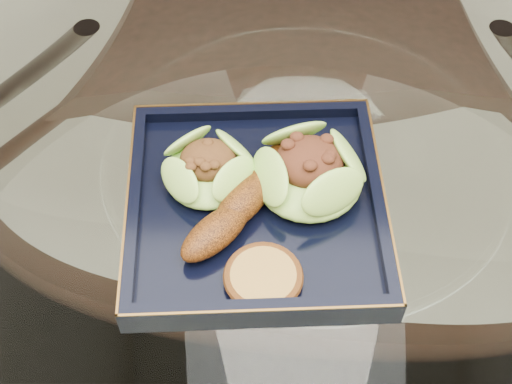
{
  "coord_description": "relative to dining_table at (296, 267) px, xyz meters",
  "views": [
    {
      "loc": [
        -0.05,
        -0.48,
        1.38
      ],
      "look_at": [
        -0.05,
        -0.03,
        0.8
      ],
      "focal_mm": 50.0,
      "sensor_mm": 36.0,
      "label": 1
    }
  ],
  "objects": [
    {
      "name": "roasted_plantain",
      "position": [
        -0.06,
        -0.04,
        0.2
      ],
      "size": [
        0.13,
        0.17,
        0.03
      ],
      "primitive_type": "ellipsoid",
      "rotation": [
        0.0,
        0.0,
        0.95
      ],
      "color": "#6B330B",
      "rests_on": "navy_plate"
    },
    {
      "name": "lettuce_wrap_left",
      "position": [
        -0.1,
        -0.0,
        0.2
      ],
      "size": [
        0.12,
        0.12,
        0.03
      ],
      "primitive_type": "ellipsoid",
      "rotation": [
        0.0,
        0.0,
        0.33
      ],
      "color": "#5F9D2D",
      "rests_on": "navy_plate"
    },
    {
      "name": "dining_table",
      "position": [
        0.0,
        0.0,
        0.0
      ],
      "size": [
        1.13,
        1.13,
        0.77
      ],
      "color": "white",
      "rests_on": "ground"
    },
    {
      "name": "crumb_patty",
      "position": [
        -0.04,
        -0.13,
        0.19
      ],
      "size": [
        0.08,
        0.08,
        0.01
      ],
      "primitive_type": "cylinder",
      "rotation": [
        0.0,
        0.0,
        -0.11
      ],
      "color": "#A57A37",
      "rests_on": "navy_plate"
    },
    {
      "name": "lettuce_wrap_right",
      "position": [
        0.0,
        -0.01,
        0.2
      ],
      "size": [
        0.12,
        0.12,
        0.04
      ],
      "primitive_type": "ellipsoid",
      "rotation": [
        0.0,
        0.0,
        -0.01
      ],
      "color": "#6BA32F",
      "rests_on": "navy_plate"
    },
    {
      "name": "dining_chair",
      "position": [
        0.02,
        0.54,
        -0.08
      ],
      "size": [
        0.41,
        0.41,
        0.92
      ],
      "rotation": [
        0.0,
        0.0,
        -0.02
      ],
      "color": "black",
      "rests_on": "ground"
    },
    {
      "name": "navy_plate",
      "position": [
        -0.05,
        -0.03,
        0.17
      ],
      "size": [
        0.28,
        0.28,
        0.02
      ],
      "primitive_type": "cube",
      "rotation": [
        0.0,
        0.0,
        0.04
      ],
      "color": "black",
      "rests_on": "dining_table"
    }
  ]
}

